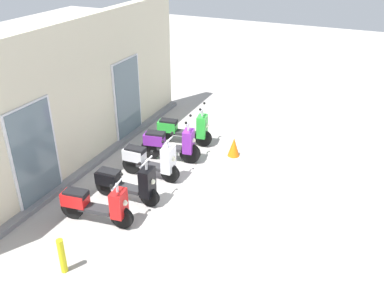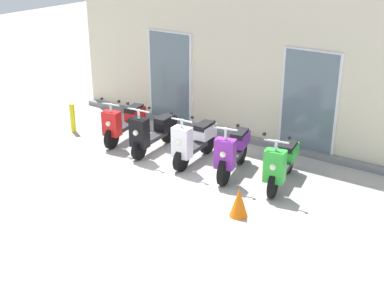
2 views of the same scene
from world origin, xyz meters
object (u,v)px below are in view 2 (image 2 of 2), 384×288
object	(u,v)px
scooter_purple	(233,151)
curb_bollard	(73,118)
scooter_black	(153,131)
scooter_green	(282,163)
scooter_white	(194,141)
scooter_red	(124,121)
traffic_cone	(239,202)

from	to	relation	value
scooter_purple	curb_bollard	xyz separation A→B (m)	(-4.36, -0.11, -0.13)
scooter_black	scooter_purple	distance (m)	2.02
scooter_green	curb_bollard	size ratio (longest dim) A/B	2.30
scooter_white	scooter_black	bearing A→B (deg)	-179.27
scooter_white	scooter_purple	size ratio (longest dim) A/B	0.96
scooter_purple	curb_bollard	distance (m)	4.36
scooter_green	curb_bollard	bearing A→B (deg)	-177.87
scooter_black	scooter_purple	world-z (taller)	scooter_purple
scooter_red	curb_bollard	xyz separation A→B (m)	(-1.39, -0.28, -0.11)
scooter_red	curb_bollard	world-z (taller)	scooter_red
scooter_purple	scooter_red	bearing A→B (deg)	176.61
traffic_cone	scooter_white	bearing A→B (deg)	142.59
scooter_black	traffic_cone	bearing A→B (deg)	-25.78
scooter_red	scooter_white	bearing A→B (deg)	-3.89
scooter_white	curb_bollard	size ratio (longest dim) A/B	2.17
scooter_red	scooter_green	world-z (taller)	scooter_green
scooter_black	curb_bollard	distance (m)	2.34
scooter_purple	traffic_cone	xyz separation A→B (m)	(0.93, -1.40, -0.22)
scooter_purple	curb_bollard	size ratio (longest dim) A/B	2.26
scooter_red	scooter_green	distance (m)	3.98
curb_bollard	traffic_cone	world-z (taller)	curb_bollard
scooter_white	scooter_red	bearing A→B (deg)	176.11
scooter_black	scooter_white	world-z (taller)	scooter_black
scooter_red	scooter_green	size ratio (longest dim) A/B	1.00
scooter_white	traffic_cone	xyz separation A→B (m)	(1.88, -1.44, -0.22)
scooter_black	scooter_green	bearing A→B (deg)	1.30
curb_bollard	traffic_cone	xyz separation A→B (m)	(5.29, -1.29, -0.09)
scooter_white	scooter_green	distance (m)	1.97
scooter_white	scooter_purple	world-z (taller)	scooter_purple
curb_bollard	scooter_black	bearing A→B (deg)	3.20
scooter_black	scooter_white	distance (m)	1.07
scooter_white	scooter_purple	xyz separation A→B (m)	(0.95, -0.04, 0.01)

